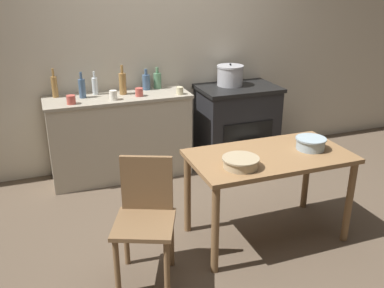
{
  "coord_description": "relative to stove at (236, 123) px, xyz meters",
  "views": [
    {
      "loc": [
        -1.26,
        -2.88,
        2.0
      ],
      "look_at": [
        0.0,
        0.52,
        0.57
      ],
      "focal_mm": 40.0,
      "sensor_mm": 36.0,
      "label": 1
    }
  ],
  "objects": [
    {
      "name": "ground_plane",
      "position": [
        -0.81,
        -1.26,
        -0.44
      ],
      "size": [
        14.0,
        14.0,
        0.0
      ],
      "primitive_type": "plane",
      "color": "brown"
    },
    {
      "name": "wall_back",
      "position": [
        -0.81,
        0.33,
        0.84
      ],
      "size": [
        8.0,
        0.07,
        2.55
      ],
      "color": "beige",
      "rests_on": "ground_plane"
    },
    {
      "name": "counter_cabinet",
      "position": [
        -1.33,
        0.04,
        0.0
      ],
      "size": [
        1.45,
        0.53,
        0.88
      ],
      "color": "#B2A893",
      "rests_on": "ground_plane"
    },
    {
      "name": "stove",
      "position": [
        0.0,
        0.0,
        0.0
      ],
      "size": [
        0.87,
        0.62,
        0.87
      ],
      "color": "black",
      "rests_on": "ground_plane"
    },
    {
      "name": "work_table",
      "position": [
        -0.46,
        -1.51,
        0.19
      ],
      "size": [
        1.24,
        0.67,
        0.72
      ],
      "color": "olive",
      "rests_on": "ground_plane"
    },
    {
      "name": "chair",
      "position": [
        -1.49,
        -1.65,
        0.04
      ],
      "size": [
        0.52,
        0.52,
        0.86
      ],
      "rotation": [
        0.0,
        0.0,
        -0.4
      ],
      "color": "brown",
      "rests_on": "ground_plane"
    },
    {
      "name": "flour_sack",
      "position": [
        0.06,
        -0.51,
        -0.26
      ],
      "size": [
        0.29,
        0.2,
        0.35
      ],
      "primitive_type": "cube",
      "color": "beige",
      "rests_on": "ground_plane"
    },
    {
      "name": "stock_pot",
      "position": [
        -0.07,
        0.07,
        0.54
      ],
      "size": [
        0.29,
        0.29,
        0.25
      ],
      "color": "#A8A8AD",
      "rests_on": "stove"
    },
    {
      "name": "mixing_bowl_large",
      "position": [
        -0.11,
        -1.53,
        0.34
      ],
      "size": [
        0.24,
        0.24,
        0.09
      ],
      "color": "#93A8B2",
      "rests_on": "work_table"
    },
    {
      "name": "mixing_bowl_small",
      "position": [
        -0.78,
        -1.65,
        0.33
      ],
      "size": [
        0.27,
        0.27,
        0.07
      ],
      "color": "tan",
      "rests_on": "work_table"
    },
    {
      "name": "bottle_far_left",
      "position": [
        -0.86,
        0.19,
        0.53
      ],
      "size": [
        0.08,
        0.08,
        0.23
      ],
      "color": "#517F5B",
      "rests_on": "counter_cabinet"
    },
    {
      "name": "bottle_left",
      "position": [
        -1.52,
        0.17,
        0.53
      ],
      "size": [
        0.06,
        0.06,
        0.24
      ],
      "color": "silver",
      "rests_on": "counter_cabinet"
    },
    {
      "name": "bottle_mid_left",
      "position": [
        -0.99,
        0.18,
        0.52
      ],
      "size": [
        0.08,
        0.08,
        0.22
      ],
      "color": "#3D5675",
      "rests_on": "counter_cabinet"
    },
    {
      "name": "bottle_center_left",
      "position": [
        -1.66,
        0.08,
        0.54
      ],
      "size": [
        0.07,
        0.07,
        0.26
      ],
      "color": "#3D5675",
      "rests_on": "counter_cabinet"
    },
    {
      "name": "bottle_center",
      "position": [
        -1.91,
        0.2,
        0.55
      ],
      "size": [
        0.06,
        0.06,
        0.29
      ],
      "color": "olive",
      "rests_on": "counter_cabinet"
    },
    {
      "name": "bottle_center_right",
      "position": [
        -1.26,
        0.08,
        0.55
      ],
      "size": [
        0.07,
        0.07,
        0.3
      ],
      "color": "olive",
      "rests_on": "counter_cabinet"
    },
    {
      "name": "cup_mid_right",
      "position": [
        -0.72,
        -0.13,
        0.48
      ],
      "size": [
        0.07,
        0.07,
        0.08
      ],
      "primitive_type": "cylinder",
      "color": "beige",
      "rests_on": "counter_cabinet"
    },
    {
      "name": "cup_right",
      "position": [
        -1.79,
        -0.11,
        0.48
      ],
      "size": [
        0.08,
        0.08,
        0.08
      ],
      "primitive_type": "cylinder",
      "color": "#B74C42",
      "rests_on": "counter_cabinet"
    },
    {
      "name": "cup_far_right",
      "position": [
        -1.39,
        -0.1,
        0.49
      ],
      "size": [
        0.07,
        0.07,
        0.09
      ],
      "primitive_type": "cylinder",
      "color": "silver",
      "rests_on": "counter_cabinet"
    },
    {
      "name": "cup_end_right",
      "position": [
        -1.12,
        -0.05,
        0.48
      ],
      "size": [
        0.08,
        0.08,
        0.08
      ],
      "primitive_type": "cylinder",
      "color": "#B74C42",
      "rests_on": "counter_cabinet"
    }
  ]
}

